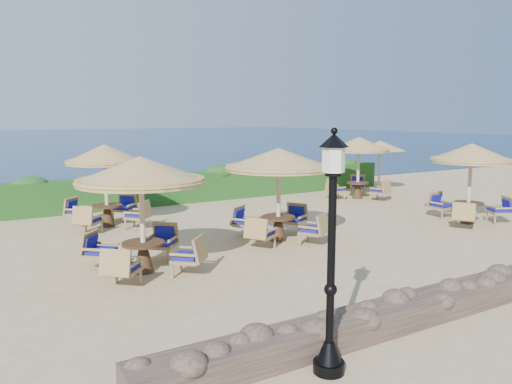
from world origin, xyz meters
name	(u,v)px	position (x,y,z in m)	size (l,w,h in m)	color
ground	(312,234)	(0.00, 0.00, 0.00)	(120.00, 120.00, 0.00)	tan
sea	(31,140)	(0.00, 70.00, 0.00)	(160.00, 160.00, 0.00)	#0B2048
hedge	(210,186)	(0.00, 7.20, 0.60)	(18.00, 0.90, 1.20)	#184315
stone_wall	(501,286)	(0.00, -6.20, 0.22)	(15.00, 0.65, 0.44)	brown
lamp_post	(331,264)	(-4.80, -6.80, 1.55)	(0.44, 0.44, 3.31)	black
extra_parasol	(380,146)	(7.80, 5.20, 2.17)	(2.30, 2.30, 2.41)	beige
cafe_set_0	(141,193)	(-5.60, -1.12, 1.84)	(2.88, 2.88, 2.65)	beige
cafe_set_1	(279,175)	(-1.35, -0.21, 1.88)	(3.04, 3.04, 2.65)	beige
cafe_set_2	(471,168)	(5.35, -1.44, 1.86)	(2.77, 2.71, 2.65)	beige
cafe_set_3	(106,174)	(-5.09, 4.14, 1.71)	(2.48, 2.48, 2.65)	beige
cafe_set_4	(359,155)	(5.67, 4.30, 1.86)	(2.75, 2.75, 2.65)	beige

